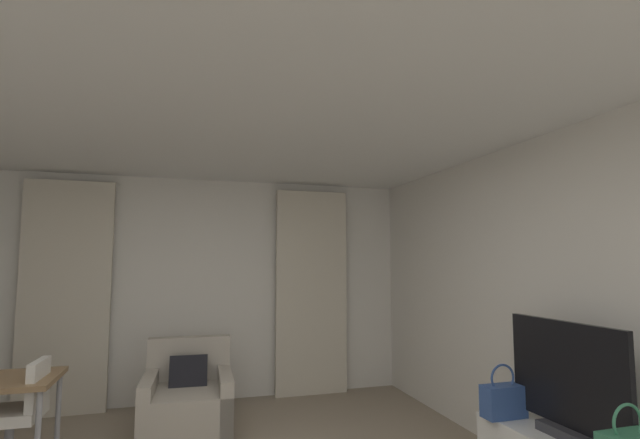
# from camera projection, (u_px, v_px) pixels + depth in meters

# --- Properties ---
(wall_window) EXTENTS (5.12, 0.06, 2.60)m
(wall_window) POSITION_uv_depth(u_px,v_px,m) (197.00, 288.00, 5.44)
(wall_window) COLOR silver
(wall_window) RESTS_ON ground
(wall_right) EXTENTS (0.06, 6.12, 2.60)m
(wall_right) POSITION_uv_depth(u_px,v_px,m) (576.00, 306.00, 3.26)
(wall_right) COLOR silver
(wall_right) RESTS_ON ground
(ceiling) EXTENTS (5.12, 6.12, 0.06)m
(ceiling) POSITION_uv_depth(u_px,v_px,m) (218.00, 87.00, 2.67)
(ceiling) COLOR white
(ceiling) RESTS_ON wall_left
(curtain_left_panel) EXTENTS (0.90, 0.06, 2.50)m
(curtain_left_panel) POSITION_uv_depth(u_px,v_px,m) (65.00, 296.00, 4.92)
(curtain_left_panel) COLOR beige
(curtain_left_panel) RESTS_ON ground
(curtain_right_panel) EXTENTS (0.90, 0.06, 2.50)m
(curtain_right_panel) POSITION_uv_depth(u_px,v_px,m) (312.00, 291.00, 5.70)
(curtain_right_panel) COLOR beige
(curtain_right_panel) RESTS_ON ground
(armchair) EXTENTS (0.85, 0.90, 0.84)m
(armchair) POSITION_uv_depth(u_px,v_px,m) (187.00, 402.00, 4.38)
(armchair) COLOR #B2A899
(armchair) RESTS_ON ground
(desk_chair) EXTENTS (0.48, 0.48, 0.88)m
(desk_chair) POSITION_uv_depth(u_px,v_px,m) (16.00, 429.00, 3.34)
(desk_chair) COLOR gray
(desk_chair) RESTS_ON ground
(tv_flatscreen) EXTENTS (0.20, 0.91, 0.71)m
(tv_flatscreen) POSITION_uv_depth(u_px,v_px,m) (567.00, 382.00, 2.88)
(tv_flatscreen) COLOR #333338
(tv_flatscreen) RESTS_ON tv_console
(handbag_primary) EXTENTS (0.30, 0.14, 0.37)m
(handbag_primary) POSITION_uv_depth(u_px,v_px,m) (503.00, 400.00, 3.22)
(handbag_primary) COLOR #335193
(handbag_primary) RESTS_ON tv_console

